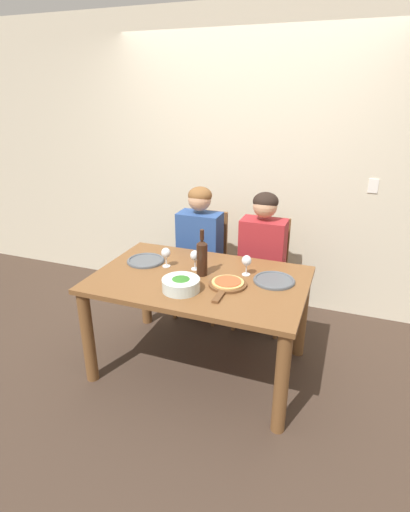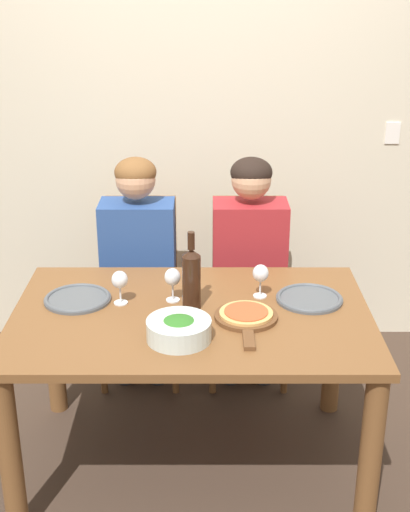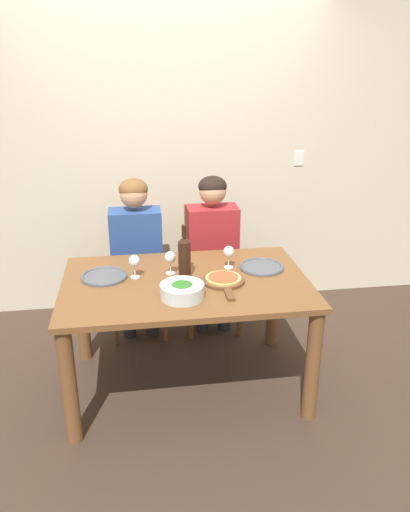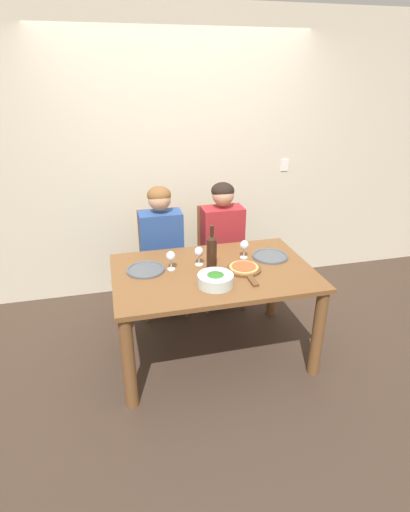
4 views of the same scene
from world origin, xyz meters
name	(u,v)px [view 2 (image 2 of 4)]	position (x,y,z in m)	size (l,w,h in m)	color
ground_plane	(193,461)	(0.00, 0.00, 0.00)	(40.00, 40.00, 0.00)	#3D2D23
back_wall	(195,114)	(0.00, 1.27, 1.35)	(10.00, 0.06, 2.70)	beige
dining_table	(192,341)	(0.00, 0.00, 0.63)	(1.51, 0.97, 0.76)	brown
chair_left	(142,282)	(-0.29, 0.84, 0.52)	(0.42, 0.42, 0.97)	brown
chair_right	(248,282)	(0.29, 0.84, 0.52)	(0.42, 0.42, 0.97)	brown
person_woman	(139,252)	(-0.29, 0.73, 0.75)	(0.47, 0.51, 1.24)	#28282D
person_man	(250,252)	(0.29, 0.73, 0.75)	(0.47, 0.51, 1.24)	#28282D
wine_bottle	(192,278)	(0.00, 0.05, 0.90)	(0.08, 0.08, 0.34)	black
broccoli_bowl	(180,329)	(-0.04, -0.23, 0.81)	(0.25, 0.25, 0.09)	silver
dinner_plate_left	(78,298)	(-0.50, 0.12, 0.77)	(0.29, 0.29, 0.02)	#4C5156
dinner_plate_right	(310,298)	(0.51, 0.12, 0.77)	(0.29, 0.29, 0.02)	#4C5156
pizza_on_board	(247,316)	(0.23, -0.06, 0.78)	(0.26, 0.40, 0.04)	brown
wine_glass_left	(120,281)	(-0.31, 0.09, 0.87)	(0.07, 0.07, 0.15)	silver
wine_glass_right	(261,275)	(0.30, 0.16, 0.87)	(0.07, 0.07, 0.15)	silver
wine_glass_centre	(173,279)	(-0.08, 0.12, 0.87)	(0.07, 0.07, 0.15)	silver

